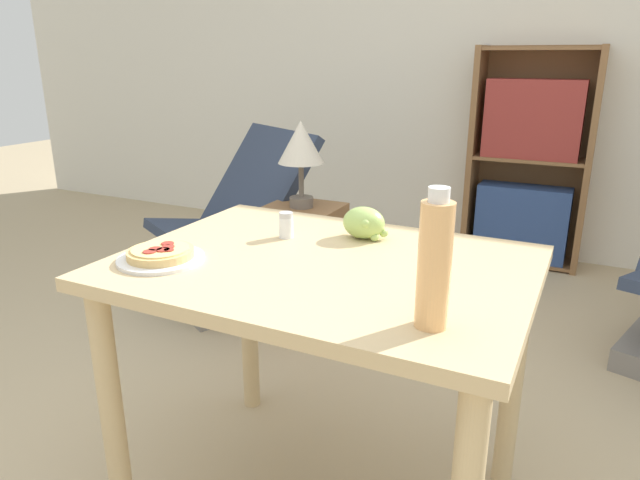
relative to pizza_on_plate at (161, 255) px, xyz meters
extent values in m
cube|color=silver|center=(0.22, 2.76, 0.53)|extent=(8.00, 0.05, 2.60)
cube|color=#D1B27F|center=(0.37, 0.18, -0.03)|extent=(1.03, 0.77, 0.03)
cylinder|color=#D1B27F|center=(-0.09, -0.14, -0.41)|extent=(0.06, 0.06, 0.72)
cylinder|color=#D1B27F|center=(-0.09, 0.51, -0.41)|extent=(0.06, 0.06, 0.72)
cylinder|color=#D1B27F|center=(0.82, 0.51, -0.41)|extent=(0.06, 0.06, 0.72)
cylinder|color=white|center=(0.00, 0.00, -0.01)|extent=(0.22, 0.22, 0.01)
cylinder|color=#DBB26B|center=(0.00, 0.00, 0.01)|extent=(0.17, 0.17, 0.02)
cylinder|color=#EACC7A|center=(0.00, 0.00, 0.02)|extent=(0.14, 0.14, 0.00)
cylinder|color=#A83328|center=(0.00, -0.01, 0.02)|extent=(0.03, 0.03, 0.00)
cylinder|color=#A83328|center=(0.00, -0.04, 0.02)|extent=(0.03, 0.03, 0.00)
cylinder|color=#A83328|center=(0.03, 0.00, 0.02)|extent=(0.03, 0.03, 0.00)
cylinder|color=#A83328|center=(-0.01, 0.04, 0.02)|extent=(0.03, 0.03, 0.00)
cylinder|color=#A83328|center=(0.01, 0.01, 0.02)|extent=(0.03, 0.03, 0.00)
cylinder|color=#A83328|center=(0.02, -0.01, 0.02)|extent=(0.03, 0.03, 0.00)
ellipsoid|color=#A8CC66|center=(0.39, 0.40, 0.03)|extent=(0.12, 0.10, 0.09)
sphere|color=#A8CC66|center=(0.38, 0.40, 0.02)|extent=(0.03, 0.03, 0.03)
sphere|color=#A8CC66|center=(0.41, 0.37, 0.04)|extent=(0.03, 0.03, 0.03)
sphere|color=#A8CC66|center=(0.37, 0.39, 0.00)|extent=(0.02, 0.02, 0.02)
sphere|color=#A8CC66|center=(0.37, 0.41, 0.02)|extent=(0.03, 0.03, 0.03)
sphere|color=#A8CC66|center=(0.43, 0.39, 0.00)|extent=(0.03, 0.03, 0.03)
sphere|color=#A8CC66|center=(0.37, 0.44, 0.02)|extent=(0.02, 0.02, 0.02)
sphere|color=#A8CC66|center=(0.45, 0.41, 0.01)|extent=(0.02, 0.02, 0.02)
sphere|color=#A8CC66|center=(0.38, 0.39, 0.04)|extent=(0.02, 0.02, 0.02)
sphere|color=#A8CC66|center=(0.36, 0.45, 0.03)|extent=(0.02, 0.02, 0.02)
cylinder|color=#EFB270|center=(0.71, -0.06, 0.11)|extent=(0.06, 0.06, 0.25)
cylinder|color=white|center=(0.71, -0.06, 0.24)|extent=(0.04, 0.04, 0.03)
cylinder|color=white|center=(0.19, 0.31, 0.01)|extent=(0.04, 0.04, 0.06)
cylinder|color=#B7B7BC|center=(0.19, 0.31, 0.05)|extent=(0.04, 0.04, 0.01)
cube|color=slate|center=(-0.75, 1.28, -0.72)|extent=(0.80, 0.78, 0.10)
cube|color=#2D384C|center=(-0.75, 1.21, -0.41)|extent=(0.83, 0.76, 0.14)
cube|color=#2D384C|center=(-0.65, 1.47, -0.16)|extent=(0.78, 0.68, 0.55)
cube|color=brown|center=(0.25, 2.60, -0.11)|extent=(0.04, 0.27, 1.31)
cube|color=brown|center=(0.92, 2.60, -0.11)|extent=(0.04, 0.27, 1.31)
cube|color=brown|center=(0.58, 2.73, -0.11)|extent=(0.70, 0.01, 1.31)
cube|color=brown|center=(0.58, 2.60, -0.75)|extent=(0.63, 0.26, 0.02)
cube|color=navy|center=(0.58, 2.58, -0.51)|extent=(0.55, 0.19, 0.46)
cube|color=brown|center=(0.58, 2.60, -0.11)|extent=(0.63, 0.26, 0.02)
cube|color=#99332D|center=(0.58, 2.58, 0.12)|extent=(0.55, 0.19, 0.46)
cube|color=brown|center=(0.58, 2.60, 0.52)|extent=(0.63, 0.26, 0.02)
cube|color=brown|center=(-0.25, 1.22, -0.48)|extent=(0.34, 0.34, 0.58)
cylinder|color=#665B51|center=(-0.25, 1.22, -0.16)|extent=(0.11, 0.11, 0.05)
cylinder|color=#665B51|center=(-0.25, 1.22, -0.06)|extent=(0.02, 0.02, 0.16)
cone|color=beige|center=(-0.25, 1.22, 0.11)|extent=(0.21, 0.21, 0.19)
camera|label=1|loc=(0.96, -1.04, 0.48)|focal=32.00mm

